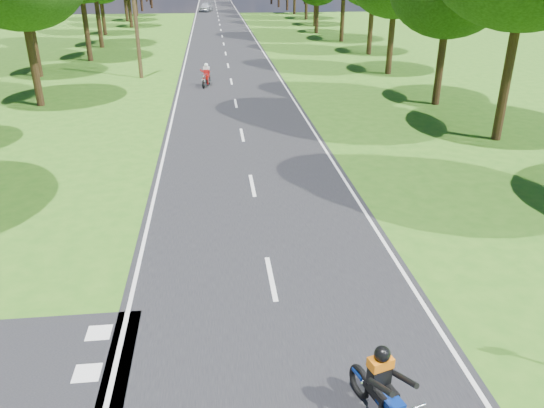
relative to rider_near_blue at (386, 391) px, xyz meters
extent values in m
plane|color=#2E6216|center=(-1.35, 2.70, -0.76)|extent=(160.00, 160.00, 0.00)
cube|color=black|center=(-1.35, 52.70, -0.75)|extent=(7.00, 140.00, 0.02)
cube|color=silver|center=(-1.35, 4.70, -0.73)|extent=(0.12, 2.00, 0.01)
cube|color=silver|center=(-1.35, 10.70, -0.73)|extent=(0.12, 2.00, 0.01)
cube|color=silver|center=(-1.35, 16.70, -0.73)|extent=(0.12, 2.00, 0.01)
cube|color=silver|center=(-1.35, 22.70, -0.73)|extent=(0.12, 2.00, 0.01)
cube|color=silver|center=(-1.35, 28.70, -0.73)|extent=(0.12, 2.00, 0.01)
cube|color=silver|center=(-1.35, 34.70, -0.73)|extent=(0.12, 2.00, 0.01)
cube|color=silver|center=(-1.35, 40.70, -0.73)|extent=(0.12, 2.00, 0.01)
cube|color=silver|center=(-1.35, 46.70, -0.73)|extent=(0.12, 2.00, 0.01)
cube|color=silver|center=(-1.35, 52.70, -0.73)|extent=(0.12, 2.00, 0.01)
cube|color=silver|center=(-1.35, 58.70, -0.73)|extent=(0.12, 2.00, 0.01)
cube|color=silver|center=(-1.35, 64.70, -0.73)|extent=(0.12, 2.00, 0.01)
cube|color=silver|center=(-1.35, 70.70, -0.73)|extent=(0.12, 2.00, 0.01)
cube|color=silver|center=(-1.35, 76.70, -0.73)|extent=(0.12, 2.00, 0.01)
cube|color=silver|center=(-1.35, 82.70, -0.73)|extent=(0.12, 2.00, 0.01)
cube|color=silver|center=(-1.35, 88.70, -0.73)|extent=(0.12, 2.00, 0.01)
cube|color=silver|center=(-1.35, 94.70, -0.73)|extent=(0.12, 2.00, 0.01)
cube|color=silver|center=(-1.35, 100.70, -0.73)|extent=(0.12, 2.00, 0.01)
cube|color=silver|center=(-1.35, 106.70, -0.73)|extent=(0.12, 2.00, 0.01)
cube|color=silver|center=(-1.35, 112.70, -0.73)|extent=(0.12, 2.00, 0.01)
cube|color=silver|center=(-4.65, 52.70, -0.73)|extent=(0.10, 140.00, 0.01)
cube|color=silver|center=(1.95, 52.70, -0.73)|extent=(0.10, 140.00, 0.01)
cube|color=silver|center=(-5.15, 1.80, -0.73)|extent=(0.50, 0.50, 0.01)
cube|color=silver|center=(-5.15, 3.00, -0.73)|extent=(0.50, 0.50, 0.01)
cylinder|color=black|center=(-11.92, 23.46, 1.20)|extent=(0.40, 0.40, 3.91)
cylinder|color=black|center=(-14.29, 31.88, 1.14)|extent=(0.40, 0.40, 3.79)
cylinder|color=black|center=(-12.17, 38.30, 1.40)|extent=(0.40, 0.40, 4.32)
cylinder|color=black|center=(-12.61, 45.80, 1.45)|extent=(0.40, 0.40, 4.40)
cylinder|color=black|center=(-13.96, 55.48, 0.84)|extent=(0.40, 0.40, 3.20)
cylinder|color=black|center=(-12.10, 62.85, 0.85)|extent=(0.40, 0.40, 3.22)
cylinder|color=black|center=(-13.64, 70.61, 1.05)|extent=(0.40, 0.40, 3.61)
cylinder|color=black|center=(-13.29, 78.44, 0.58)|extent=(0.40, 0.40, 2.67)
cylinder|color=black|center=(-13.53, 87.60, 0.79)|extent=(0.40, 0.40, 3.09)
cylinder|color=black|center=(9.72, 14.90, 1.52)|extent=(0.40, 0.40, 4.56)
cylinder|color=black|center=(9.57, 21.39, 0.99)|extent=(0.40, 0.40, 3.49)
cylinder|color=black|center=(9.71, 30.28, 1.09)|extent=(0.40, 0.40, 3.69)
cylinder|color=black|center=(10.82, 39.12, 1.12)|extent=(0.40, 0.40, 3.74)
cylinder|color=black|center=(10.37, 47.42, 1.57)|extent=(0.40, 0.40, 4.64)
cylinder|color=black|center=(9.20, 54.62, 0.70)|extent=(0.40, 0.40, 2.91)
cylinder|color=black|center=(10.42, 62.10, 1.18)|extent=(0.40, 0.40, 3.88)
cylinder|color=black|center=(10.75, 70.57, 1.33)|extent=(0.40, 0.40, 4.18)
cylinder|color=black|center=(10.34, 86.82, 0.92)|extent=(0.40, 0.40, 3.36)
cylinder|color=#382616|center=(-7.35, 30.70, 3.24)|extent=(0.26, 0.26, 8.00)
imported|color=silver|center=(-3.13, 85.58, -0.04)|extent=(2.49, 4.37, 1.40)
camera|label=1|loc=(-2.55, -6.28, 6.27)|focal=35.00mm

